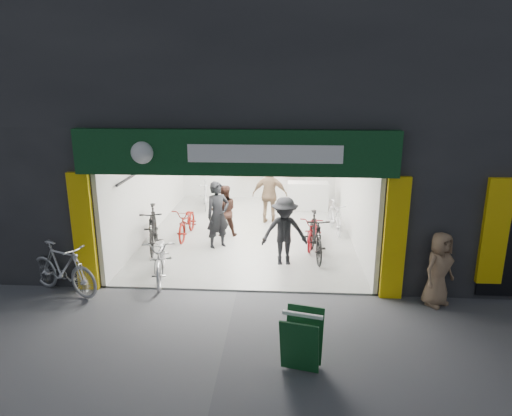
# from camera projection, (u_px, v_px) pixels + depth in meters

# --- Properties ---
(ground) EXTENTS (60.00, 60.00, 0.00)m
(ground) POSITION_uv_depth(u_px,v_px,m) (237.00, 292.00, 9.88)
(ground) COLOR #56565B
(ground) RESTS_ON ground
(building) EXTENTS (17.00, 10.27, 8.00)m
(building) POSITION_uv_depth(u_px,v_px,m) (284.00, 83.00, 13.43)
(building) COLOR #232326
(building) RESTS_ON ground
(bike_left_front) EXTENTS (1.08, 2.09, 1.05)m
(bike_left_front) POSITION_uv_depth(u_px,v_px,m) (161.00, 257.00, 10.42)
(bike_left_front) COLOR #B2B2B7
(bike_left_front) RESTS_ON ground
(bike_left_midfront) EXTENTS (0.95, 2.05, 1.19)m
(bike_left_midfront) POSITION_uv_depth(u_px,v_px,m) (153.00, 228.00, 12.17)
(bike_left_midfront) COLOR black
(bike_left_midfront) RESTS_ON ground
(bike_left_midback) EXTENTS (0.66, 1.78, 0.93)m
(bike_left_midback) POSITION_uv_depth(u_px,v_px,m) (187.00, 222.00, 13.16)
(bike_left_midback) COLOR maroon
(bike_left_midback) RESTS_ON ground
(bike_left_back) EXTENTS (0.73, 1.70, 0.99)m
(bike_left_back) POSITION_uv_depth(u_px,v_px,m) (206.00, 195.00, 16.13)
(bike_left_back) COLOR #B9BABE
(bike_left_back) RESTS_ON ground
(bike_right_front) EXTENTS (0.73, 1.99, 1.17)m
(bike_right_front) POSITION_uv_depth(u_px,v_px,m) (315.00, 236.00, 11.61)
(bike_right_front) COLOR black
(bike_right_front) RESTS_ON ground
(bike_right_mid) EXTENTS (0.90, 1.80, 0.90)m
(bike_right_mid) POSITION_uv_depth(u_px,v_px,m) (313.00, 230.00, 12.49)
(bike_right_mid) COLOR maroon
(bike_right_mid) RESTS_ON ground
(bike_right_back) EXTENTS (0.65, 1.63, 0.95)m
(bike_right_back) POSITION_uv_depth(u_px,v_px,m) (335.00, 217.00, 13.59)
(bike_right_back) COLOR silver
(bike_right_back) RESTS_ON ground
(parked_bike) EXTENTS (1.96, 1.25, 1.15)m
(parked_bike) POSITION_uv_depth(u_px,v_px,m) (63.00, 268.00, 9.66)
(parked_bike) COLOR #B8B8BD
(parked_bike) RESTS_ON ground
(customer_a) EXTENTS (0.80, 0.76, 1.85)m
(customer_a) POSITION_uv_depth(u_px,v_px,m) (218.00, 215.00, 12.19)
(customer_a) COLOR black
(customer_a) RESTS_ON ground
(customer_b) EXTENTS (0.86, 0.74, 1.53)m
(customer_b) POSITION_uv_depth(u_px,v_px,m) (224.00, 211.00, 13.13)
(customer_b) COLOR #361F18
(customer_b) RESTS_ON ground
(customer_c) EXTENTS (1.18, 0.77, 1.73)m
(customer_c) POSITION_uv_depth(u_px,v_px,m) (284.00, 232.00, 11.05)
(customer_c) COLOR black
(customer_c) RESTS_ON ground
(customer_d) EXTENTS (1.14, 0.54, 1.88)m
(customer_d) POSITION_uv_depth(u_px,v_px,m) (270.00, 195.00, 14.28)
(customer_d) COLOR #866A4E
(customer_d) RESTS_ON ground
(pedestrian_near) EXTENTS (0.90, 0.84, 1.54)m
(pedestrian_near) POSITION_uv_depth(u_px,v_px,m) (439.00, 269.00, 9.12)
(pedestrian_near) COLOR #8D6E52
(pedestrian_near) RESTS_ON ground
(sandwich_board) EXTENTS (0.73, 0.74, 0.93)m
(sandwich_board) POSITION_uv_depth(u_px,v_px,m) (302.00, 339.00, 7.13)
(sandwich_board) COLOR #0F3D1B
(sandwich_board) RESTS_ON ground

